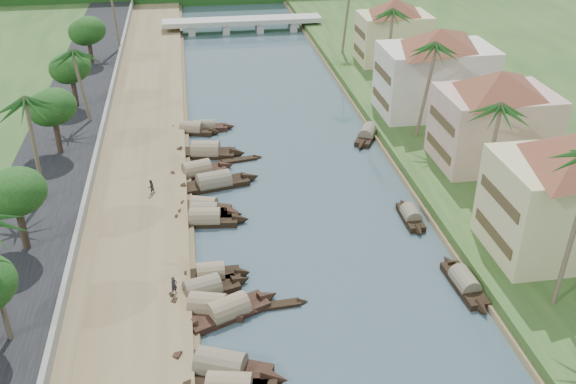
{
  "coord_description": "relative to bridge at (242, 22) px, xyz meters",
  "views": [
    {
      "loc": [
        -9.79,
        -41.67,
        30.82
      ],
      "look_at": [
        -1.73,
        9.27,
        2.0
      ],
      "focal_mm": 40.0,
      "sensor_mm": 36.0,
      "label": 1
    }
  ],
  "objects": [
    {
      "name": "building_mid",
      "position": [
        19.99,
        -58.0,
        4.41
      ],
      "size": [
        14.11,
        14.11,
        9.7
      ],
      "color": "#D3A895",
      "rests_on": "right_bank"
    },
    {
      "name": "person_near",
      "position": [
        -12.19,
        -74.69,
        -0.17
      ],
      "size": [
        0.65,
        0.62,
        1.5
      ],
      "primitive_type": "imported",
      "rotation": [
        0.0,
        0.0,
        0.68
      ],
      "color": "#232228",
      "rests_on": "left_bank"
    },
    {
      "name": "building_near",
      "position": [
        18.99,
        -74.0,
        4.66
      ],
      "size": [
        14.85,
        14.85,
        10.2
      ],
      "color": "#CAC087",
      "rests_on": "right_bank"
    },
    {
      "name": "sampan_16",
      "position": [
        10.02,
        -47.74,
        -1.31
      ],
      "size": [
        5.38,
        8.18,
        2.08
      ],
      "rotation": [
        0.0,
        0.0,
        1.08
      ],
      "color": "black",
      "rests_on": "ground"
    },
    {
      "name": "road",
      "position": [
        -24.5,
        -52.0,
        -1.02
      ],
      "size": [
        8.0,
        180.0,
        1.4
      ],
      "primitive_type": "cube",
      "color": "black",
      "rests_on": "ground"
    },
    {
      "name": "canoe_2",
      "position": [
        -5.44,
        -51.61,
        -1.62
      ],
      "size": [
        5.67,
        1.78,
        0.82
      ],
      "rotation": [
        0.0,
        0.0,
        0.17
      ],
      "color": "black",
      "rests_on": "ground"
    },
    {
      "name": "right_bank",
      "position": [
        19.0,
        -52.0,
        -1.12
      ],
      "size": [
        16.0,
        180.0,
        1.2
      ],
      "primitive_type": "cube",
      "color": "#28471C",
      "rests_on": "ground"
    },
    {
      "name": "sampan_3",
      "position": [
        -10.13,
        -74.1,
        -1.31
      ],
      "size": [
        8.07,
        3.76,
        2.15
      ],
      "rotation": [
        0.0,
        0.0,
        0.28
      ],
      "color": "black",
      "rests_on": "ground"
    },
    {
      "name": "sampan_15",
      "position": [
        9.07,
        -66.1,
        -1.32
      ],
      "size": [
        1.55,
        6.42,
        1.78
      ],
      "rotation": [
        0.0,
        0.0,
        1.56
      ],
      "color": "black",
      "rests_on": "ground"
    },
    {
      "name": "sampan_0",
      "position": [
        -9.3,
        -82.46,
        -1.3
      ],
      "size": [
        9.36,
        5.39,
        2.43
      ],
      "rotation": [
        0.0,
        0.0,
        -0.4
      ],
      "color": "black",
      "rests_on": "ground"
    },
    {
      "name": "tree_2",
      "position": [
        -24.0,
        -67.55,
        4.78
      ],
      "size": [
        4.49,
        4.49,
        7.04
      ],
      "color": "#402F24",
      "rests_on": "ground"
    },
    {
      "name": "building_distant",
      "position": [
        19.99,
        -24.0,
        4.16
      ],
      "size": [
        12.62,
        12.62,
        9.2
      ],
      "color": "#CAC087",
      "rests_on": "right_bank"
    },
    {
      "name": "sampan_14",
      "position": [
        9.98,
        -76.4,
        -1.31
      ],
      "size": [
        1.89,
        7.91,
        1.94
      ],
      "rotation": [
        0.0,
        0.0,
        1.62
      ],
      "color": "black",
      "rests_on": "ground"
    },
    {
      "name": "tree_6",
      "position": [
        24.0,
        -42.49,
        5.11
      ],
      "size": [
        4.61,
        4.61,
        7.63
      ],
      "color": "#402F24",
      "rests_on": "ground"
    },
    {
      "name": "palm_2",
      "position": [
        15.0,
        -50.83,
        9.64
      ],
      "size": [
        3.2,
        3.2,
        11.95
      ],
      "color": "brown",
      "rests_on": "ground"
    },
    {
      "name": "sampan_4",
      "position": [
        -9.85,
        -76.18,
        -1.31
      ],
      "size": [
        8.02,
        3.81,
        2.23
      ],
      "rotation": [
        0.0,
        0.0,
        -0.28
      ],
      "color": "black",
      "rests_on": "ground"
    },
    {
      "name": "sampan_12",
      "position": [
        -8.63,
        -42.78,
        -1.32
      ],
      "size": [
        7.5,
        1.6,
        1.84
      ],
      "rotation": [
        0.0,
        0.0,
        -0.01
      ],
      "color": "black",
      "rests_on": "ground"
    },
    {
      "name": "bridge",
      "position": [
        0.0,
        0.0,
        0.0
      ],
      "size": [
        28.0,
        4.0,
        2.4
      ],
      "color": "#A4A49A",
      "rests_on": "ground"
    },
    {
      "name": "palm_1",
      "position": [
        16.0,
        -65.75,
        8.6
      ],
      "size": [
        3.2,
        3.2,
        10.89
      ],
      "color": "brown",
      "rests_on": "ground"
    },
    {
      "name": "sampan_11",
      "position": [
        -8.78,
        -49.66,
        -1.3
      ],
      "size": [
        9.06,
        3.49,
        2.5
      ],
      "rotation": [
        0.0,
        0.0,
        -0.18
      ],
      "color": "black",
      "rests_on": "ground"
    },
    {
      "name": "building_far",
      "position": [
        18.99,
        -44.0,
        4.66
      ],
      "size": [
        15.59,
        15.59,
        10.2
      ],
      "color": "beige",
      "rests_on": "right_bank"
    },
    {
      "name": "canoe_1",
      "position": [
        -4.7,
        -76.41,
        -1.62
      ],
      "size": [
        4.88,
        1.09,
        0.78
      ],
      "rotation": [
        0.0,
        0.0,
        0.06
      ],
      "color": "black",
      "rests_on": "ground"
    },
    {
      "name": "tree_3",
      "position": [
        -24.0,
        -49.35,
        4.68
      ],
      "size": [
        4.4,
        4.4,
        6.91
      ],
      "color": "#402F24",
      "rests_on": "ground"
    },
    {
      "name": "tree_5",
      "position": [
        -24.0,
        -18.33,
        4.26
      ],
      "size": [
        4.64,
        4.64,
        6.57
      ],
      "color": "#402F24",
      "rests_on": "ground"
    },
    {
      "name": "sampan_7",
      "position": [
        -9.49,
        -63.76,
        -1.31
      ],
      "size": [
        8.33,
        2.62,
        2.18
      ],
      "rotation": [
        0.0,
        0.0,
        -0.12
      ],
      "color": "black",
      "rests_on": "ground"
    },
    {
      "name": "palm_6",
      "position": [
        -22.0,
        -41.07,
        7.86
      ],
      "size": [
        3.2,
        3.2,
        9.91
      ],
      "color": "brown",
      "rests_on": "ground"
    },
    {
      "name": "sampan_6",
      "position": [
        -9.51,
        -62.82,
        -1.31
      ],
      "size": [
        7.37,
        2.54,
        2.17
      ],
      "rotation": [
        0.0,
        0.0,
        -0.12
      ],
      "color": "black",
      "rests_on": "ground"
    },
    {
      "name": "palm_5",
      "position": [
        -24.0,
        -59.25,
        9.11
      ],
      "size": [
        3.2,
        3.2,
        11.21
      ],
      "color": "brown",
      "rests_on": "ground"
    },
    {
      "name": "sampan_9",
      "position": [
        -8.29,
        -57.02,
        -1.3
      ],
      "size": [
        9.87,
        3.87,
        2.42
      ],
      "rotation": [
        0.0,
        0.0,
        0.21
      ],
      "color": "black",
      "rests_on": "ground"
    },
    {
      "name": "tree_4",
      "position": [
        -24.0,
        -35.87,
        4.49
      ],
      "size": [
        4.38,
        4.38,
        6.7
      ],
      "color": "#402F24",
      "rests_on": "ground"
    },
    {
      "name": "sampan_8",
      "position": [
        -9.5,
        -61.69,
        -1.31
      ],
      "size": [
        6.99,
        3.81,
        2.13
      ],
      "rotation": [
        0.0,
        0.0,
        -0.34
      ],
      "color": "black",
      "rests_on": "ground"
    },
    {
      "name": "palm_3",
      "position": [
        16.0,
        -34.78,
        9.38
      ],
      "size": [
        3.2,
        3.2,
        11.69
      ],
      "color": "brown",
      "rests_on": "ground"
    },
    {
      "name": "sampan_5",
      "position": [
        -9.39,
        -72.24,
        -1.31
      ],
      "size": [
        6.44,
        1.86,
        2.08
      ],
      "rotation": [
        0.0,
        0.0,
        -0.01
      ],
      "color": "black",
      "rests_on": "ground"
    },
    {
      "name": "retaining_wall",
      "position": [
        -20.2,
        -52.0,
        -0.37
      ],
      "size": [
        0.4,
        180.0,
        1.1
      ],
      "primitive_type": "cube",
      "color": "gray",
      "rests_on": "left_bank"
    },
    {
      "name": "sampan_2",
      "position": [
        -8.38,
        -76.88,
        -1.31
      ],
      "size": [
        8.53,
        4.94,
        2.25
      ],
      "rotation": [
        0.0,
        0.0,
        0.4
      ],
      "color": "black",
      "rests_on": "ground"
    },
    {
      "name": "sampan_10",
      "position": [
        -9.89,
        -54.12,
        -1.31
      ],
      "size": [
        8.34,
        3.91,
        2.25
      ],
      "rotation": [
        0.0,
        0.0,
        0.28
      ],
      "color": "black",
      "rests_on": "ground"
    },
    {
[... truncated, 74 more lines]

